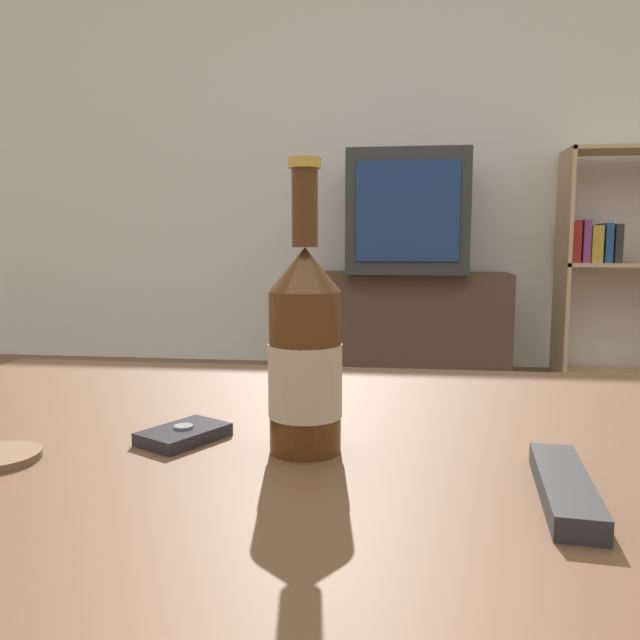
# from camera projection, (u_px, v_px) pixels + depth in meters

# --- Properties ---
(back_wall) EXTENTS (8.00, 0.05, 2.60)m
(back_wall) POSITION_uv_depth(u_px,v_px,m) (376.00, 139.00, 3.56)
(back_wall) COLOR silver
(back_wall) RESTS_ON ground_plane
(coffee_table) EXTENTS (1.09, 0.83, 0.49)m
(coffee_table) POSITION_uv_depth(u_px,v_px,m) (257.00, 499.00, 0.69)
(coffee_table) COLOR brown
(coffee_table) RESTS_ON ground_plane
(tv_stand) EXTENTS (1.09, 0.37, 0.55)m
(tv_stand) POSITION_uv_depth(u_px,v_px,m) (405.00, 323.00, 3.41)
(tv_stand) COLOR #4C3828
(tv_stand) RESTS_ON ground_plane
(television) EXTENTS (0.62, 0.57, 0.63)m
(television) POSITION_uv_depth(u_px,v_px,m) (407.00, 214.00, 3.33)
(television) COLOR #2D2D2D
(television) RESTS_ON tv_stand
(bookshelf) EXTENTS (0.59, 0.30, 1.19)m
(bookshelf) POSITION_uv_depth(u_px,v_px,m) (612.00, 259.00, 3.27)
(bookshelf) COLOR tan
(bookshelf) RESTS_ON ground_plane
(beer_bottle) EXTENTS (0.08, 0.08, 0.30)m
(beer_bottle) POSITION_uv_depth(u_px,v_px,m) (305.00, 353.00, 0.64)
(beer_bottle) COLOR #47280F
(beer_bottle) RESTS_ON coffee_table
(cell_phone) EXTENTS (0.10, 0.11, 0.02)m
(cell_phone) POSITION_uv_depth(u_px,v_px,m) (184.00, 434.00, 0.68)
(cell_phone) COLOR #232328
(cell_phone) RESTS_ON coffee_table
(remote_control) EXTENTS (0.06, 0.18, 0.02)m
(remote_control) POSITION_uv_depth(u_px,v_px,m) (564.00, 487.00, 0.53)
(remote_control) COLOR #282828
(remote_control) RESTS_ON coffee_table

